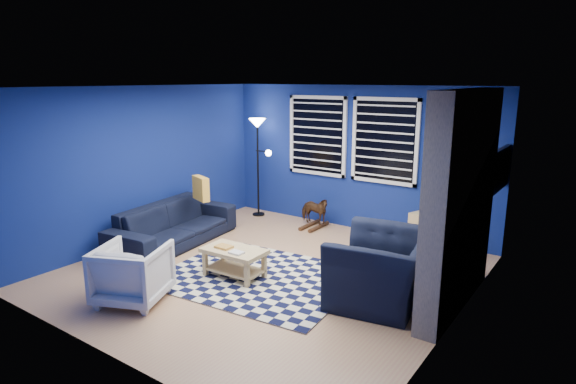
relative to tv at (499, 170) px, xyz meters
The scene contains 18 objects.
floor 3.46m from the tv, 140.73° to the right, with size 5.00×5.00×0.00m, color tan.
ceiling 3.35m from the tv, 140.73° to the right, with size 5.00×5.00×0.00m, color white.
wall_back 2.50m from the tv, 168.45° to the left, with size 5.00×5.00×0.00m, color navy.
wall_left 5.34m from the tv, 157.98° to the right, with size 5.00×5.00×0.00m, color navy.
wall_right 2.01m from the tv, 88.45° to the right, with size 5.00×5.00×0.00m, color navy.
fireplace 1.52m from the tv, 93.32° to the right, with size 0.65×2.00×2.50m.
window_left 3.24m from the tv, behind, with size 1.17×0.06×1.42m.
window_right 1.96m from the tv, 166.32° to the left, with size 1.17×0.06×1.42m.
tv is the anchor object (origin of this frame).
rug 3.58m from the tv, 137.90° to the right, with size 2.50×2.00×0.02m, color black.
sofa 4.91m from the tv, 156.20° to the right, with size 0.88×2.25×0.66m, color black.
armchair_big 2.29m from the tv, 113.13° to the right, with size 1.11×1.27×0.83m, color black.
armchair_bent 4.96m from the tv, 131.91° to the right, with size 0.76×0.78×0.71m, color gray.
rocking_horse 3.20m from the tv, behind, with size 0.60×0.27×0.50m, color #472516.
coffee_table 3.78m from the tv, 138.74° to the right, with size 0.85×0.51×0.42m.
cabinet 1.47m from the tv, 164.85° to the left, with size 0.75×0.62×0.63m.
floor_lamp 4.32m from the tv, behind, with size 0.51×0.31×1.88m.
throw_pillow 4.51m from the tv, 161.03° to the right, with size 0.41×0.12×0.39m, color gold.
Camera 1 is at (3.78, -4.91, 2.61)m, focal length 30.00 mm.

